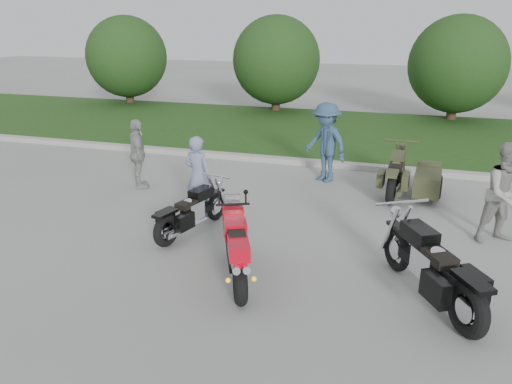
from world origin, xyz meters
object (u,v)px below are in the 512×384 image
(cruiser_right, at_px, (434,271))
(person_denim, at_px, (326,143))
(cruiser_left, at_px, (190,214))
(person_stripe, at_px, (198,176))
(cruiser_sidecar, at_px, (414,179))
(person_back, at_px, (138,154))
(sportbike_red, at_px, (236,248))
(person_grey, at_px, (506,193))

(cruiser_right, xyz_separation_m, person_denim, (-2.40, 5.15, 0.47))
(cruiser_left, relative_size, person_stripe, 1.22)
(cruiser_sidecar, relative_size, person_denim, 1.20)
(cruiser_left, distance_m, person_back, 3.14)
(person_stripe, bearing_deg, sportbike_red, 137.22)
(sportbike_red, height_order, cruiser_left, sportbike_red)
(cruiser_sidecar, bearing_deg, person_grey, -49.97)
(cruiser_sidecar, xyz_separation_m, person_back, (-6.17, -1.25, 0.40))
(sportbike_red, height_order, person_back, person_back)
(cruiser_right, xyz_separation_m, person_stripe, (-4.42, 2.11, 0.33))
(cruiser_sidecar, height_order, person_stripe, person_stripe)
(person_grey, bearing_deg, sportbike_red, -173.08)
(cruiser_right, xyz_separation_m, person_back, (-6.47, 3.32, 0.32))
(person_stripe, xyz_separation_m, person_back, (-2.05, 1.22, -0.01))
(person_back, bearing_deg, person_grey, -132.55)
(person_stripe, distance_m, person_denim, 3.66)
(cruiser_right, bearing_deg, sportbike_red, 154.34)
(person_stripe, bearing_deg, person_grey, -163.29)
(cruiser_right, relative_size, person_stripe, 1.37)
(person_denim, bearing_deg, cruiser_left, -80.49)
(cruiser_right, relative_size, person_denim, 1.17)
(cruiser_right, height_order, cruiser_sidecar, cruiser_right)
(sportbike_red, distance_m, cruiser_left, 2.01)
(person_stripe, relative_size, person_denim, 0.85)
(sportbike_red, distance_m, cruiser_sidecar, 5.42)
(person_grey, distance_m, person_back, 7.72)
(person_denim, relative_size, person_back, 1.18)
(cruiser_right, distance_m, person_stripe, 4.91)
(person_denim, bearing_deg, person_stripe, -89.62)
(sportbike_red, xyz_separation_m, person_stripe, (-1.63, 2.34, 0.27))
(cruiser_right, xyz_separation_m, person_grey, (1.21, 2.53, 0.41))
(cruiser_left, height_order, person_stripe, person_stripe)
(cruiser_left, xyz_separation_m, person_back, (-2.27, 2.13, 0.42))
(cruiser_sidecar, xyz_separation_m, person_stripe, (-4.12, -2.47, 0.41))
(sportbike_red, distance_m, cruiser_right, 2.80)
(cruiser_sidecar, bearing_deg, cruiser_right, -82.71)
(cruiser_left, bearing_deg, person_back, 151.79)
(sportbike_red, xyz_separation_m, cruiser_left, (-1.40, 1.42, -0.16))
(person_denim, distance_m, person_back, 4.46)
(person_back, bearing_deg, cruiser_sidecar, -115.18)
(person_stripe, height_order, person_denim, person_denim)
(person_denim, bearing_deg, person_back, -121.83)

